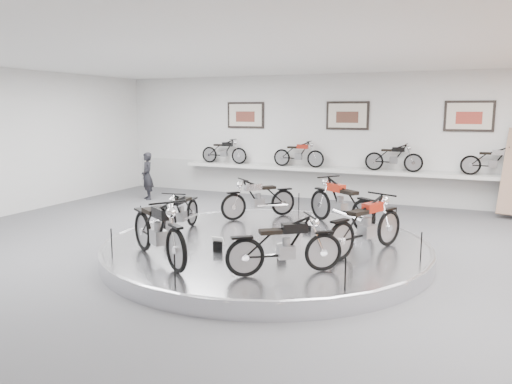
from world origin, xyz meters
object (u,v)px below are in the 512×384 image
at_px(bike_c, 259,198).
at_px(bike_e, 158,229).
at_px(bike_b, 341,202).
at_px(bike_a, 367,224).
at_px(bike_f, 285,245).
at_px(visitor, 147,176).
at_px(shelf, 344,171).
at_px(display_platform, 266,248).
at_px(bike_d, 181,211).

height_order(bike_c, bike_e, bike_e).
bearing_deg(bike_e, bike_b, 93.68).
distance_m(bike_a, bike_f, 1.95).
xyz_separation_m(bike_a, visitor, (-7.93, 4.39, -0.06)).
bearing_deg(shelf, bike_f, -82.71).
height_order(shelf, bike_b, bike_b).
bearing_deg(bike_b, bike_c, 34.73).
distance_m(display_platform, bike_f, 2.13).
bearing_deg(bike_f, bike_b, 53.66).
bearing_deg(bike_d, bike_b, 113.70).
xyz_separation_m(shelf, bike_b, (1.04, -4.53, -0.16)).
bearing_deg(bike_b, visitor, 16.59).
bearing_deg(bike_a, display_platform, 113.85).
distance_m(bike_c, bike_e, 3.89).
relative_size(bike_b, bike_c, 1.11).
height_order(bike_e, visitor, visitor).
xyz_separation_m(bike_d, bike_e, (0.74, -1.93, 0.11)).
height_order(bike_b, bike_e, bike_e).
height_order(bike_a, bike_b, bike_b).
height_order(bike_d, visitor, visitor).
relative_size(bike_a, bike_e, 0.94).
relative_size(display_platform, bike_b, 3.47).
xyz_separation_m(bike_d, bike_f, (2.97, -1.72, 0.02)).
bearing_deg(bike_c, bike_a, 97.41).
bearing_deg(bike_e, bike_a, 65.04).
height_order(bike_b, bike_f, bike_b).
distance_m(display_platform, bike_b, 2.25).
relative_size(bike_b, bike_d, 1.20).
relative_size(shelf, bike_c, 6.61).
height_order(bike_e, bike_f, bike_e).
bearing_deg(bike_c, visitor, -75.18).
bearing_deg(bike_a, bike_c, 81.40).
height_order(shelf, visitor, visitor).
bearing_deg(bike_b, shelf, -40.93).
distance_m(shelf, bike_a, 6.74).
xyz_separation_m(bike_c, bike_f, (2.02, -3.67, -0.01)).
distance_m(display_platform, shelf, 6.46).
bearing_deg(bike_b, bike_e, 96.01).
bearing_deg(shelf, bike_e, -98.10).
relative_size(display_platform, bike_c, 3.85).
xyz_separation_m(display_platform, bike_f, (1.04, -1.75, 0.63)).
bearing_deg(bike_f, bike_c, 82.39).
xyz_separation_m(display_platform, bike_a, (1.98, -0.04, 0.68)).
distance_m(bike_c, bike_f, 4.19).
relative_size(bike_e, visitor, 1.25).
xyz_separation_m(display_platform, bike_e, (-1.19, -1.96, 0.71)).
bearing_deg(visitor, shelf, 57.94).
bearing_deg(bike_e, bike_c, 120.72).
xyz_separation_m(bike_b, bike_e, (-2.23, -3.83, 0.02)).
height_order(bike_a, bike_d, bike_a).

